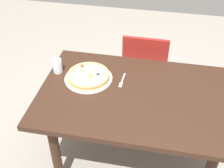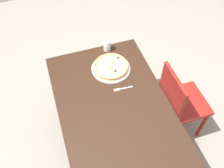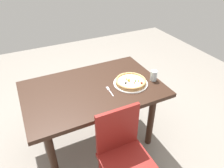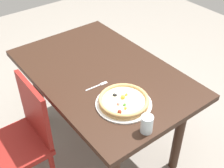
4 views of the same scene
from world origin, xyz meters
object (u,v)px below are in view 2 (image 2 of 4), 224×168
Objects in this scene: chair_near at (179,102)px; plate at (111,68)px; fork at (122,89)px; dining_table at (113,111)px; pizza at (111,66)px; drinking_glass at (107,45)px.

plate is (0.37, 0.55, 0.27)m from chair_near.
fork is (-0.25, -0.02, -0.00)m from plate.
plate is at bearing -82.93° from fork.
dining_table is at bearing 49.52° from fork.
dining_table is 0.41m from pizza.
drinking_glass is at bearing -140.11° from chair_near.
plate is 1.12× the size of pizza.
fork is at bearing 177.10° from drinking_glass.
fork is at bearing -43.67° from dining_table.
plate reaches higher than fork.
fork is at bearing -176.23° from pizza.
dining_table is at bearing 164.55° from pizza.
dining_table is at bearing 166.94° from drinking_glass.
chair_near is 2.55× the size of plate.
dining_table is 8.18× the size of fork.
fork is 0.50m from drinking_glass.
dining_table is 12.58× the size of drinking_glass.
plate reaches higher than dining_table.
drinking_glass reaches higher than plate.
drinking_glass is (0.49, -0.02, 0.05)m from fork.
pizza is at bearing -83.04° from fork.
chair_near is 5.35× the size of fork.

